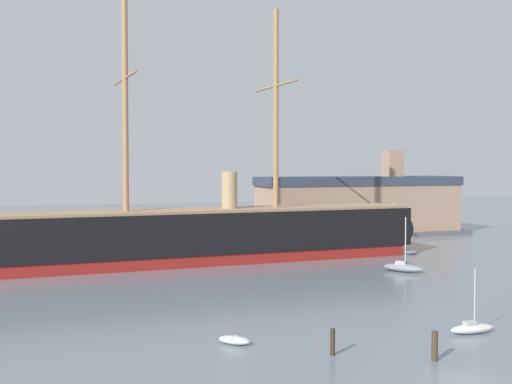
{
  "coord_description": "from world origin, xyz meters",
  "views": [
    {
      "loc": [
        -25.57,
        -33.67,
        13.36
      ],
      "look_at": [
        -0.71,
        35.97,
        10.43
      ],
      "focal_mm": 46.3,
      "sensor_mm": 36.0,
      "label": 1
    }
  ],
  "objects_px": {
    "tall_ship": "(204,235)",
    "motorboat_distant_centre": "(197,249)",
    "dinghy_foreground_left": "(234,340)",
    "seagull_in_flight": "(393,204)",
    "mooring_piling_nearest": "(333,342)",
    "sailboat_foreground_right": "(472,328)",
    "sailboat_alongside_stern": "(403,267)",
    "mooring_piling_left_pair": "(435,346)",
    "dockside_warehouse_right": "(360,206)",
    "dinghy_far_right": "(412,252)"
  },
  "relations": [
    {
      "from": "dinghy_foreground_left",
      "to": "seagull_in_flight",
      "type": "distance_m",
      "value": 25.27
    },
    {
      "from": "motorboat_distant_centre",
      "to": "sailboat_foreground_right",
      "type": "bearing_deg",
      "value": -81.68
    },
    {
      "from": "mooring_piling_left_pair",
      "to": "dockside_warehouse_right",
      "type": "bearing_deg",
      "value": 64.97
    },
    {
      "from": "seagull_in_flight",
      "to": "mooring_piling_nearest",
      "type": "bearing_deg",
      "value": -131.91
    },
    {
      "from": "mooring_piling_left_pair",
      "to": "dinghy_far_right",
      "type": "bearing_deg",
      "value": 58.58
    },
    {
      "from": "dinghy_foreground_left",
      "to": "mooring_piling_nearest",
      "type": "bearing_deg",
      "value": -41.73
    },
    {
      "from": "sailboat_foreground_right",
      "to": "mooring_piling_nearest",
      "type": "bearing_deg",
      "value": -172.69
    },
    {
      "from": "sailboat_alongside_stern",
      "to": "mooring_piling_left_pair",
      "type": "height_order",
      "value": "sailboat_alongside_stern"
    },
    {
      "from": "sailboat_alongside_stern",
      "to": "motorboat_distant_centre",
      "type": "xyz_separation_m",
      "value": [
        -19.71,
        27.52,
        -0.1
      ]
    },
    {
      "from": "sailboat_foreground_right",
      "to": "motorboat_distant_centre",
      "type": "distance_m",
      "value": 56.48
    },
    {
      "from": "dinghy_foreground_left",
      "to": "sailboat_alongside_stern",
      "type": "relative_size",
      "value": 0.38
    },
    {
      "from": "sailboat_foreground_right",
      "to": "dockside_warehouse_right",
      "type": "distance_m",
      "value": 74.76
    },
    {
      "from": "mooring_piling_left_pair",
      "to": "sailboat_foreground_right",
      "type": "bearing_deg",
      "value": 36.22
    },
    {
      "from": "motorboat_distant_centre",
      "to": "dockside_warehouse_right",
      "type": "distance_m",
      "value": 38.58
    },
    {
      "from": "mooring_piling_nearest",
      "to": "dockside_warehouse_right",
      "type": "height_order",
      "value": "dockside_warehouse_right"
    },
    {
      "from": "dinghy_foreground_left",
      "to": "seagull_in_flight",
      "type": "height_order",
      "value": "seagull_in_flight"
    },
    {
      "from": "motorboat_distant_centre",
      "to": "mooring_piling_left_pair",
      "type": "bearing_deg",
      "value": -89.05
    },
    {
      "from": "dinghy_foreground_left",
      "to": "motorboat_distant_centre",
      "type": "relative_size",
      "value": 0.77
    },
    {
      "from": "mooring_piling_nearest",
      "to": "seagull_in_flight",
      "type": "height_order",
      "value": "seagull_in_flight"
    },
    {
      "from": "mooring_piling_nearest",
      "to": "mooring_piling_left_pair",
      "type": "height_order",
      "value": "mooring_piling_left_pair"
    },
    {
      "from": "motorboat_distant_centre",
      "to": "tall_ship",
      "type": "bearing_deg",
      "value": -98.86
    },
    {
      "from": "sailboat_alongside_stern",
      "to": "motorboat_distant_centre",
      "type": "relative_size",
      "value": 2.02
    },
    {
      "from": "mooring_piling_nearest",
      "to": "seagull_in_flight",
      "type": "xyz_separation_m",
      "value": [
        14.86,
        16.56,
        8.55
      ]
    },
    {
      "from": "dinghy_foreground_left",
      "to": "mooring_piling_left_pair",
      "type": "relative_size",
      "value": 1.3
    },
    {
      "from": "dinghy_foreground_left",
      "to": "dockside_warehouse_right",
      "type": "xyz_separation_m",
      "value": [
        46.47,
        65.9,
        5.36
      ]
    },
    {
      "from": "dinghy_far_right",
      "to": "sailboat_foreground_right",
      "type": "bearing_deg",
      "value": -117.38
    },
    {
      "from": "sailboat_foreground_right",
      "to": "motorboat_distant_centre",
      "type": "xyz_separation_m",
      "value": [
        -8.18,
        55.88,
        0.05
      ]
    },
    {
      "from": "seagull_in_flight",
      "to": "dinghy_foreground_left",
      "type": "bearing_deg",
      "value": -150.73
    },
    {
      "from": "motorboat_distant_centre",
      "to": "seagull_in_flight",
      "type": "xyz_separation_m",
      "value": [
        9.88,
        -41.01,
        9.02
      ]
    },
    {
      "from": "sailboat_foreground_right",
      "to": "mooring_piling_left_pair",
      "type": "bearing_deg",
      "value": -143.78
    },
    {
      "from": "tall_ship",
      "to": "motorboat_distant_centre",
      "type": "distance_m",
      "value": 11.65
    },
    {
      "from": "mooring_piling_nearest",
      "to": "dinghy_far_right",
      "type": "bearing_deg",
      "value": 51.48
    },
    {
      "from": "sailboat_foreground_right",
      "to": "tall_ship",
      "type": "bearing_deg",
      "value": 102.44
    },
    {
      "from": "sailboat_foreground_right",
      "to": "sailboat_alongside_stern",
      "type": "bearing_deg",
      "value": 67.86
    },
    {
      "from": "motorboat_distant_centre",
      "to": "seagull_in_flight",
      "type": "height_order",
      "value": "seagull_in_flight"
    },
    {
      "from": "dinghy_far_right",
      "to": "dinghy_foreground_left",
      "type": "bearing_deg",
      "value": -136.22
    },
    {
      "from": "dinghy_foreground_left",
      "to": "mooring_piling_nearest",
      "type": "distance_m",
      "value": 7.62
    },
    {
      "from": "mooring_piling_left_pair",
      "to": "seagull_in_flight",
      "type": "height_order",
      "value": "seagull_in_flight"
    },
    {
      "from": "sailboat_alongside_stern",
      "to": "mooring_piling_nearest",
      "type": "xyz_separation_m",
      "value": [
        -24.7,
        -30.05,
        0.37
      ]
    },
    {
      "from": "dockside_warehouse_right",
      "to": "tall_ship",
      "type": "bearing_deg",
      "value": -146.96
    },
    {
      "from": "tall_ship",
      "to": "mooring_piling_left_pair",
      "type": "height_order",
      "value": "tall_ship"
    },
    {
      "from": "tall_ship",
      "to": "dockside_warehouse_right",
      "type": "xyz_separation_m",
      "value": [
        37.54,
        24.41,
        1.83
      ]
    },
    {
      "from": "motorboat_distant_centre",
      "to": "seagull_in_flight",
      "type": "bearing_deg",
      "value": -76.46
    },
    {
      "from": "sailboat_alongside_stern",
      "to": "seagull_in_flight",
      "type": "distance_m",
      "value": 18.93
    },
    {
      "from": "motorboat_distant_centre",
      "to": "dockside_warehouse_right",
      "type": "relative_size",
      "value": 0.08
    },
    {
      "from": "tall_ship",
      "to": "dinghy_foreground_left",
      "type": "xyz_separation_m",
      "value": [
        -8.93,
        -41.49,
        -3.53
      ]
    },
    {
      "from": "tall_ship",
      "to": "dinghy_far_right",
      "type": "xyz_separation_m",
      "value": [
        31.9,
        -2.37,
        -3.54
      ]
    },
    {
      "from": "motorboat_distant_centre",
      "to": "mooring_piling_nearest",
      "type": "xyz_separation_m",
      "value": [
        -4.99,
        -57.57,
        0.47
      ]
    },
    {
      "from": "sailboat_alongside_stern",
      "to": "mooring_piling_left_pair",
      "type": "bearing_deg",
      "value": -119.09
    },
    {
      "from": "sailboat_alongside_stern",
      "to": "tall_ship",
      "type": "bearing_deg",
      "value": 142.42
    }
  ]
}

